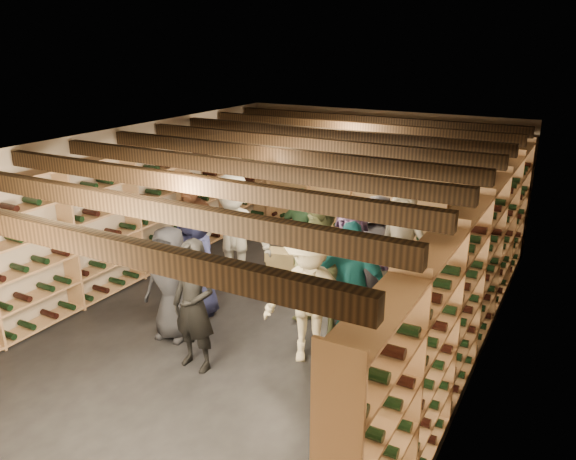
% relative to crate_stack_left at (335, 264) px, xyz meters
% --- Properties ---
extents(ground, '(8.00, 8.00, 0.00)m').
position_rel_crate_stack_left_xyz_m(ground, '(-0.32, -1.30, -0.34)').
color(ground, black).
rests_on(ground, ground).
extents(walls, '(5.52, 8.02, 2.40)m').
position_rel_crate_stack_left_xyz_m(walls, '(-0.32, -1.30, 0.86)').
color(walls, tan).
rests_on(walls, ground).
extents(ceiling, '(5.50, 8.00, 0.01)m').
position_rel_crate_stack_left_xyz_m(ceiling, '(-0.32, -1.30, 2.06)').
color(ceiling, beige).
rests_on(ceiling, walls).
extents(ceiling_joists, '(5.40, 7.12, 0.18)m').
position_rel_crate_stack_left_xyz_m(ceiling_joists, '(-0.32, -1.30, 1.92)').
color(ceiling_joists, black).
rests_on(ceiling_joists, ground).
extents(wine_rack_left, '(0.32, 7.50, 2.15)m').
position_rel_crate_stack_left_xyz_m(wine_rack_left, '(-2.89, -1.30, 0.74)').
color(wine_rack_left, '#9D704C').
rests_on(wine_rack_left, ground).
extents(wine_rack_right, '(0.32, 7.50, 2.15)m').
position_rel_crate_stack_left_xyz_m(wine_rack_right, '(2.25, -1.30, 0.74)').
color(wine_rack_right, '#9D704C').
rests_on(wine_rack_right, ground).
extents(wine_rack_back, '(4.70, 0.30, 2.15)m').
position_rel_crate_stack_left_xyz_m(wine_rack_back, '(-0.32, 2.53, 0.73)').
color(wine_rack_back, '#9D704C').
rests_on(wine_rack_back, ground).
extents(crate_stack_left, '(0.55, 0.41, 0.68)m').
position_rel_crate_stack_left_xyz_m(crate_stack_left, '(0.00, 0.00, 0.00)').
color(crate_stack_left, tan).
rests_on(crate_stack_left, ground).
extents(crate_stack_right, '(0.55, 0.42, 0.34)m').
position_rel_crate_stack_left_xyz_m(crate_stack_right, '(-0.99, 0.11, -0.17)').
color(crate_stack_right, tan).
rests_on(crate_stack_right, ground).
extents(crate_loose, '(0.56, 0.44, 0.17)m').
position_rel_crate_stack_left_xyz_m(crate_loose, '(0.61, 0.00, -0.25)').
color(crate_loose, tan).
rests_on(crate_loose, ground).
extents(person_0, '(0.77, 0.53, 1.49)m').
position_rel_crate_stack_left_xyz_m(person_0, '(-1.14, -2.50, 0.41)').
color(person_0, black).
rests_on(person_0, ground).
extents(person_1, '(0.59, 0.41, 1.57)m').
position_rel_crate_stack_left_xyz_m(person_1, '(-0.45, -2.93, 0.45)').
color(person_1, black).
rests_on(person_1, ground).
extents(person_2, '(1.02, 0.89, 1.79)m').
position_rel_crate_stack_left_xyz_m(person_2, '(0.43, -1.45, 0.55)').
color(person_2, '#565D39').
rests_on(person_2, ground).
extents(person_3, '(1.23, 1.00, 1.66)m').
position_rel_crate_stack_left_xyz_m(person_3, '(0.62, -2.15, 0.49)').
color(person_3, beige).
rests_on(person_3, ground).
extents(person_4, '(1.02, 0.54, 1.66)m').
position_rel_crate_stack_left_xyz_m(person_4, '(0.92, -1.69, 0.49)').
color(person_4, '#1C737E').
rests_on(person_4, ground).
extents(person_5, '(1.49, 0.54, 1.58)m').
position_rel_crate_stack_left_xyz_m(person_5, '(-2.50, -0.35, 0.45)').
color(person_5, brown).
rests_on(person_5, ground).
extents(person_6, '(0.84, 0.60, 1.59)m').
position_rel_crate_stack_left_xyz_m(person_6, '(-1.26, -1.86, 0.46)').
color(person_6, '#1C2045').
rests_on(person_6, ground).
extents(person_7, '(0.74, 0.55, 1.87)m').
position_rel_crate_stack_left_xyz_m(person_7, '(1.27, -0.80, 0.59)').
color(person_7, gray).
rests_on(person_7, ground).
extents(person_8, '(0.83, 0.70, 1.52)m').
position_rel_crate_stack_left_xyz_m(person_8, '(1.86, -0.77, 0.42)').
color(person_8, '#4A2C18').
rests_on(person_8, ground).
extents(person_9, '(1.32, 1.04, 1.80)m').
position_rel_crate_stack_left_xyz_m(person_9, '(-1.29, -0.89, 0.56)').
color(person_9, '#AAA99C').
rests_on(person_9, ground).
extents(person_10, '(0.92, 0.52, 1.48)m').
position_rel_crate_stack_left_xyz_m(person_10, '(-0.62, 0.00, 0.40)').
color(person_10, '#244428').
rests_on(person_10, ground).
extents(person_11, '(1.54, 0.58, 1.63)m').
position_rel_crate_stack_left_xyz_m(person_11, '(0.58, -0.85, 0.47)').
color(person_11, slate).
rests_on(person_11, ground).
extents(person_12, '(0.85, 0.63, 1.57)m').
position_rel_crate_stack_left_xyz_m(person_12, '(0.71, -0.14, 0.44)').
color(person_12, '#39383E').
rests_on(person_12, ground).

